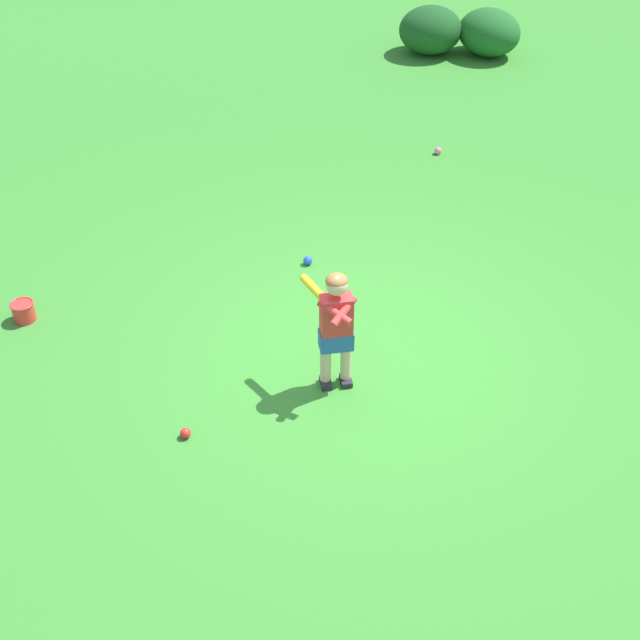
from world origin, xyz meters
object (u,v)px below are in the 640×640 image
play_ball_far_right (438,151)px  play_ball_far_left (308,260)px  toy_bucket (23,311)px  play_ball_near_batter (185,433)px  child_batter (335,321)px

play_ball_far_right → play_ball_far_left: 2.95m
play_ball_far_right → toy_bucket: (-5.24, -1.29, 0.05)m
play_ball_near_batter → play_ball_far_right: bearing=37.6°
play_ball_far_left → play_ball_far_right: bearing=32.0°
play_ball_far_left → toy_bucket: size_ratio=0.43×
child_batter → toy_bucket: (-2.19, 1.99, -0.55)m
child_batter → play_ball_near_batter: 1.46m
play_ball_far_left → toy_bucket: (-2.73, 0.28, 0.05)m
play_ball_far_right → child_batter: bearing=-132.9°
child_batter → play_ball_far_right: 4.52m
play_ball_near_batter → play_ball_far_left: bearing=43.9°
child_batter → play_ball_far_left: (0.54, 1.72, -0.60)m
play_ball_far_left → toy_bucket: toy_bucket is taller
child_batter → play_ball_far_left: child_batter is taller
toy_bucket → play_ball_far_left: bearing=-5.8°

